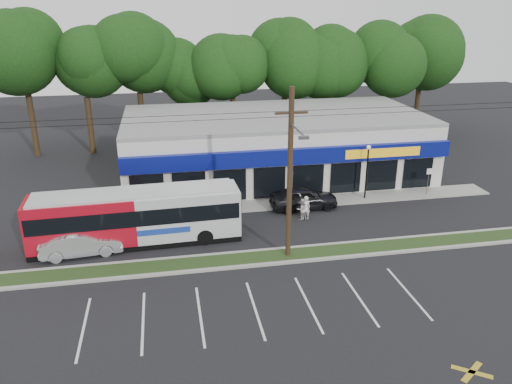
{
  "coord_description": "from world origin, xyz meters",
  "views": [
    {
      "loc": [
        -3.7,
        -24.45,
        14.18
      ],
      "look_at": [
        1.84,
        5.0,
        2.66
      ],
      "focal_mm": 35.0,
      "sensor_mm": 36.0,
      "label": 1
    }
  ],
  "objects_px": {
    "lamp_post": "(367,166)",
    "car_silver": "(81,243)",
    "pedestrian_b": "(302,209)",
    "sign_post": "(429,177)",
    "pedestrian_a": "(306,208)",
    "utility_pole": "(287,170)",
    "car_dark": "(304,198)",
    "metrobus": "(136,216)"
  },
  "relations": [
    {
      "from": "lamp_post",
      "to": "car_silver",
      "type": "bearing_deg",
      "value": -165.16
    },
    {
      "from": "metrobus",
      "to": "utility_pole",
      "type": "bearing_deg",
      "value": -24.62
    },
    {
      "from": "lamp_post",
      "to": "metrobus",
      "type": "distance_m",
      "value": 17.32
    },
    {
      "from": "car_silver",
      "to": "pedestrian_b",
      "type": "bearing_deg",
      "value": -86.08
    },
    {
      "from": "pedestrian_a",
      "to": "car_dark",
      "type": "bearing_deg",
      "value": -99.02
    },
    {
      "from": "car_silver",
      "to": "metrobus",
      "type": "bearing_deg",
      "value": -78.9
    },
    {
      "from": "sign_post",
      "to": "car_silver",
      "type": "height_order",
      "value": "sign_post"
    },
    {
      "from": "sign_post",
      "to": "pedestrian_a",
      "type": "bearing_deg",
      "value": -166.22
    },
    {
      "from": "sign_post",
      "to": "pedestrian_a",
      "type": "xyz_separation_m",
      "value": [
        -10.5,
        -2.57,
        -0.69
      ]
    },
    {
      "from": "utility_pole",
      "to": "pedestrian_b",
      "type": "bearing_deg",
      "value": 64.61
    },
    {
      "from": "metrobus",
      "to": "car_dark",
      "type": "bearing_deg",
      "value": 14.15
    },
    {
      "from": "car_silver",
      "to": "pedestrian_a",
      "type": "distance_m",
      "value": 14.71
    },
    {
      "from": "pedestrian_a",
      "to": "pedestrian_b",
      "type": "relative_size",
      "value": 1.13
    },
    {
      "from": "car_dark",
      "to": "pedestrian_b",
      "type": "relative_size",
      "value": 3.2
    },
    {
      "from": "lamp_post",
      "to": "pedestrian_a",
      "type": "distance_m",
      "value": 6.43
    },
    {
      "from": "car_dark",
      "to": "pedestrian_a",
      "type": "xyz_separation_m",
      "value": [
        -0.4,
        -1.88,
        0.03
      ]
    },
    {
      "from": "metrobus",
      "to": "pedestrian_b",
      "type": "bearing_deg",
      "value": 5.74
    },
    {
      "from": "pedestrian_a",
      "to": "pedestrian_b",
      "type": "bearing_deg",
      "value": 3.09
    },
    {
      "from": "metrobus",
      "to": "pedestrian_a",
      "type": "relative_size",
      "value": 7.44
    },
    {
      "from": "metrobus",
      "to": "pedestrian_a",
      "type": "distance_m",
      "value": 11.39
    },
    {
      "from": "metrobus",
      "to": "car_silver",
      "type": "xyz_separation_m",
      "value": [
        -3.24,
        -1.0,
        -1.03
      ]
    },
    {
      "from": "utility_pole",
      "to": "car_dark",
      "type": "xyz_separation_m",
      "value": [
        3.07,
        6.96,
        -4.58
      ]
    },
    {
      "from": "lamp_post",
      "to": "car_dark",
      "type": "xyz_separation_m",
      "value": [
        -5.1,
        -0.92,
        -1.84
      ]
    },
    {
      "from": "car_dark",
      "to": "pedestrian_a",
      "type": "distance_m",
      "value": 1.93
    },
    {
      "from": "utility_pole",
      "to": "sign_post",
      "type": "xyz_separation_m",
      "value": [
        13.17,
        7.65,
        -3.86
      ]
    },
    {
      "from": "lamp_post",
      "to": "car_dark",
      "type": "bearing_deg",
      "value": -169.8
    },
    {
      "from": "lamp_post",
      "to": "metrobus",
      "type": "xyz_separation_m",
      "value": [
        -16.76,
        -4.3,
        -0.86
      ]
    },
    {
      "from": "sign_post",
      "to": "pedestrian_b",
      "type": "distance_m",
      "value": 11.09
    },
    {
      "from": "car_dark",
      "to": "car_silver",
      "type": "bearing_deg",
      "value": 105.49
    },
    {
      "from": "pedestrian_b",
      "to": "car_silver",
      "type": "bearing_deg",
      "value": 1.87
    },
    {
      "from": "car_dark",
      "to": "pedestrian_b",
      "type": "bearing_deg",
      "value": 159.7
    },
    {
      "from": "utility_pole",
      "to": "pedestrian_a",
      "type": "distance_m",
      "value": 7.32
    },
    {
      "from": "lamp_post",
      "to": "pedestrian_b",
      "type": "height_order",
      "value": "lamp_post"
    },
    {
      "from": "car_dark",
      "to": "car_silver",
      "type": "distance_m",
      "value": 15.53
    },
    {
      "from": "utility_pole",
      "to": "pedestrian_b",
      "type": "distance_m",
      "value": 7.29
    },
    {
      "from": "utility_pole",
      "to": "lamp_post",
      "type": "distance_m",
      "value": 11.67
    },
    {
      "from": "lamp_post",
      "to": "sign_post",
      "type": "height_order",
      "value": "lamp_post"
    },
    {
      "from": "car_silver",
      "to": "pedestrian_b",
      "type": "xyz_separation_m",
      "value": [
        14.24,
        2.5,
        -0.01
      ]
    },
    {
      "from": "car_dark",
      "to": "utility_pole",
      "type": "bearing_deg",
      "value": 155.29
    },
    {
      "from": "utility_pole",
      "to": "lamp_post",
      "type": "bearing_deg",
      "value": 43.95
    },
    {
      "from": "sign_post",
      "to": "metrobus",
      "type": "xyz_separation_m",
      "value": [
        -21.76,
        -4.07,
        0.26
      ]
    },
    {
      "from": "sign_post",
      "to": "pedestrian_b",
      "type": "bearing_deg",
      "value": -166.54
    }
  ]
}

